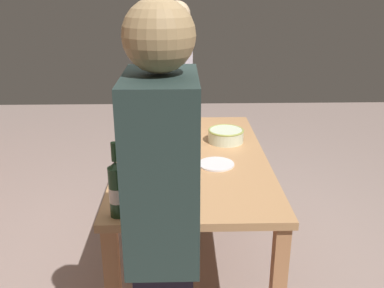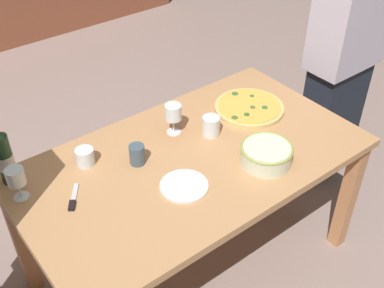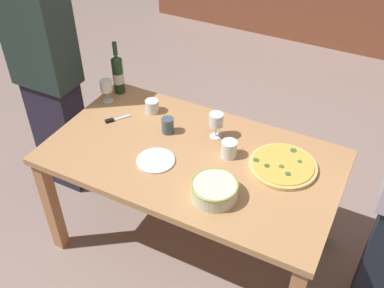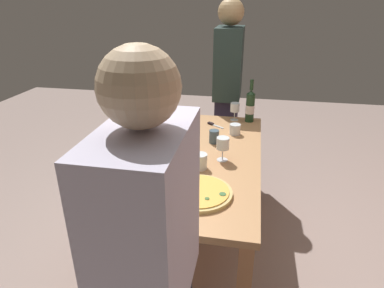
# 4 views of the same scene
# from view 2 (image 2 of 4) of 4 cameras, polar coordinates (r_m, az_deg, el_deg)

# --- Properties ---
(ground_plane) EXTENTS (8.00, 8.00, 0.00)m
(ground_plane) POSITION_cam_2_polar(r_m,az_deg,el_deg) (2.72, -0.00, -13.83)
(ground_plane) COLOR gray
(dining_table) EXTENTS (1.60, 0.90, 0.75)m
(dining_table) POSITION_cam_2_polar(r_m,az_deg,el_deg) (2.24, -0.00, -3.39)
(dining_table) COLOR tan
(dining_table) RESTS_ON ground
(pizza) EXTENTS (0.36, 0.36, 0.03)m
(pizza) POSITION_cam_2_polar(r_m,az_deg,el_deg) (2.51, 6.85, 4.35)
(pizza) COLOR #D6BB71
(pizza) RESTS_ON dining_table
(serving_bowl) EXTENTS (0.24, 0.24, 0.09)m
(serving_bowl) POSITION_cam_2_polar(r_m,az_deg,el_deg) (2.15, 8.87, -1.17)
(serving_bowl) COLOR silver
(serving_bowl) RESTS_ON dining_table
(wine_bottle) EXTENTS (0.07, 0.07, 0.35)m
(wine_bottle) POSITION_cam_2_polar(r_m,az_deg,el_deg) (2.12, -21.55, -1.37)
(wine_bottle) COLOR #1E3B20
(wine_bottle) RESTS_ON dining_table
(wine_glass_near_pizza) EXTENTS (0.08, 0.08, 0.16)m
(wine_glass_near_pizza) POSITION_cam_2_polar(r_m,az_deg,el_deg) (2.27, -2.26, 3.65)
(wine_glass_near_pizza) COLOR white
(wine_glass_near_pizza) RESTS_ON dining_table
(wine_glass_by_bottle) EXTENTS (0.08, 0.08, 0.15)m
(wine_glass_by_bottle) POSITION_cam_2_polar(r_m,az_deg,el_deg) (2.04, -20.32, -3.78)
(wine_glass_by_bottle) COLOR white
(wine_glass_by_bottle) RESTS_ON dining_table
(cup_amber) EXTENTS (0.09, 0.09, 0.10)m
(cup_amber) POSITION_cam_2_polar(r_m,az_deg,el_deg) (2.30, 2.28, 2.18)
(cup_amber) COLOR white
(cup_amber) RESTS_ON dining_table
(cup_ceramic) EXTENTS (0.07, 0.07, 0.09)m
(cup_ceramic) POSITION_cam_2_polar(r_m,az_deg,el_deg) (2.14, -6.58, -1.25)
(cup_ceramic) COLOR #415663
(cup_ceramic) RESTS_ON dining_table
(cup_spare) EXTENTS (0.08, 0.08, 0.08)m
(cup_spare) POSITION_cam_2_polar(r_m,az_deg,el_deg) (2.17, -12.67, -1.51)
(cup_spare) COLOR white
(cup_spare) RESTS_ON dining_table
(side_plate) EXTENTS (0.21, 0.21, 0.01)m
(side_plate) POSITION_cam_2_polar(r_m,az_deg,el_deg) (2.03, -0.96, -5.03)
(side_plate) COLOR white
(side_plate) RESTS_ON dining_table
(pizza_knife) EXTENTS (0.11, 0.14, 0.02)m
(pizza_knife) POSITION_cam_2_polar(r_m,az_deg,el_deg) (2.03, -14.03, -6.55)
(pizza_knife) COLOR silver
(pizza_knife) RESTS_ON dining_table
(person_host) EXTENTS (0.44, 0.24, 1.61)m
(person_host) POSITION_cam_2_polar(r_m,az_deg,el_deg) (2.94, 17.55, 9.33)
(person_host) COLOR #1C222E
(person_host) RESTS_ON ground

